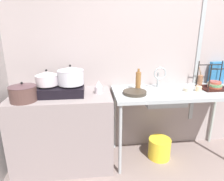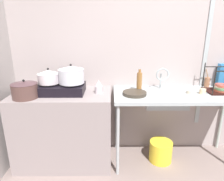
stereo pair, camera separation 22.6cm
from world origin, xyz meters
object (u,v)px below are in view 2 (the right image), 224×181
small_bowl_on_drainboard (191,92)px  pot_on_left_burner (49,77)px  stove (61,88)px  percolator (99,87)px  pot_beside_stove (25,90)px  bottle_by_sink (139,82)px  faucet (162,76)px  frying_pan (135,93)px  dish_rack (221,88)px  pot_on_right_burner (71,75)px  utensil_jar (207,82)px  bucket_on_floor (161,151)px  cup_by_rack (203,91)px  sink_basin (164,99)px

small_bowl_on_drainboard → pot_on_left_burner: bearing=179.3°
stove → small_bowl_on_drainboard: size_ratio=5.00×
percolator → pot_beside_stove: bearing=-167.8°
small_bowl_on_drainboard → bottle_by_sink: bearing=171.8°
faucet → small_bowl_on_drainboard: bearing=-24.2°
frying_pan → dish_rack: dish_rack is taller
stove → small_bowl_on_drainboard: (1.47, -0.02, -0.04)m
pot_beside_stove → small_bowl_on_drainboard: pot_beside_stove is taller
pot_on_right_burner → utensil_jar: pot_on_right_burner is taller
frying_pan → dish_rack: 1.01m
stove → bucket_on_floor: size_ratio=1.88×
pot_on_right_burner → cup_by_rack: (1.46, -0.04, -0.19)m
frying_pan → bottle_by_sink: size_ratio=1.01×
pot_beside_stove → small_bowl_on_drainboard: bearing=4.3°
pot_beside_stove → dish_rack: dish_rack is taller
pot_on_left_burner → pot_on_right_burner: pot_on_right_burner is taller
sink_basin → small_bowl_on_drainboard: 0.31m
pot_on_left_burner → pot_beside_stove: size_ratio=0.90×
small_bowl_on_drainboard → frying_pan: bearing=-176.2°
sink_basin → bottle_by_sink: (-0.28, 0.09, 0.18)m
cup_by_rack → bottle_by_sink: bottle_by_sink is taller
bottle_by_sink → pot_beside_stove: bearing=-169.8°
percolator → bottle_by_sink: bearing=6.9°
stove → pot_on_right_burner: pot_on_right_burner is taller
small_bowl_on_drainboard → faucet: bearing=155.8°
frying_pan → stove: bearing=175.6°
percolator → utensil_jar: 1.36m
pot_beside_stove → cup_by_rack: size_ratio=3.93×
pot_on_right_burner → frying_pan: 0.73m
percolator → frying_pan: bearing=-10.0°
frying_pan → small_bowl_on_drainboard: same height
pot_on_left_burner → utensil_jar: 1.91m
pot_beside_stove → bucket_on_floor: (1.52, 0.14, -0.84)m
faucet → small_bowl_on_drainboard: faucet is taller
sink_basin → percolator: bearing=177.2°
pot_beside_stove → small_bowl_on_drainboard: 1.82m
pot_on_left_burner → sink_basin: (1.30, -0.03, -0.26)m
pot_beside_stove → cup_by_rack: 1.93m
pot_on_right_burner → frying_pan: pot_on_right_burner is taller
percolator → utensil_jar: (1.34, 0.24, -0.01)m
stove → sink_basin: size_ratio=1.15×
dish_rack → pot_on_left_burner: bearing=-178.9°
bucket_on_floor → frying_pan: bearing=-173.1°
faucet → pot_beside_stove: bearing=-169.6°
pot_beside_stove → utensil_jar: size_ratio=1.22×
percolator → faucet: bearing=8.5°
stove → faucet: bearing=5.8°
frying_pan → small_bowl_on_drainboard: 0.65m
percolator → faucet: (0.74, 0.11, 0.10)m
dish_rack → bottle_by_sink: dish_rack is taller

